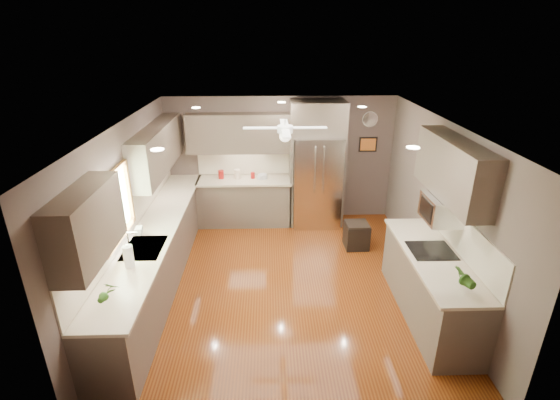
{
  "coord_description": "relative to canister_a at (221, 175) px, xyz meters",
  "views": [
    {
      "loc": [
        -0.24,
        -5.34,
        3.64
      ],
      "look_at": [
        -0.06,
        0.6,
        1.15
      ],
      "focal_mm": 26.0,
      "sensor_mm": 36.0,
      "label": 1
    }
  ],
  "objects": [
    {
      "name": "microwave",
      "position": [
        3.2,
        -2.81,
        0.46
      ],
      "size": [
        0.43,
        0.55,
        0.34
      ],
      "color": "silver",
      "rests_on": "wall_right"
    },
    {
      "name": "stool",
      "position": [
        2.51,
        -1.14,
        -0.78
      ],
      "size": [
        0.42,
        0.42,
        0.48
      ],
      "color": "black",
      "rests_on": "ground"
    },
    {
      "name": "wall_front",
      "position": [
        1.18,
        -4.76,
        0.23
      ],
      "size": [
        4.5,
        0.0,
        4.5
      ],
      "primitive_type": "plane",
      "rotation": [
        -1.57,
        0.0,
        0.0
      ],
      "color": "brown",
      "rests_on": "ground"
    },
    {
      "name": "ceiling",
      "position": [
        1.18,
        -2.26,
        1.48
      ],
      "size": [
        5.0,
        5.0,
        0.0
      ],
      "primitive_type": "plane",
      "rotation": [
        3.14,
        0.0,
        0.0
      ],
      "color": "white",
      "rests_on": "ground"
    },
    {
      "name": "back_run",
      "position": [
        0.45,
        -0.05,
        -0.54
      ],
      "size": [
        1.85,
        0.65,
        1.45
      ],
      "color": "brown",
      "rests_on": "ground"
    },
    {
      "name": "window",
      "position": [
        -1.04,
        -2.76,
        0.53
      ],
      "size": [
        0.05,
        1.12,
        0.92
      ],
      "color": "#BFF2B2",
      "rests_on": "wall_left"
    },
    {
      "name": "canister_a",
      "position": [
        0.0,
        0.0,
        0.0
      ],
      "size": [
        0.11,
        0.11,
        0.18
      ],
      "primitive_type": "cylinder",
      "rotation": [
        0.0,
        0.0,
        0.0
      ],
      "color": "maroon",
      "rests_on": "back_run"
    },
    {
      "name": "refrigerator",
      "position": [
        1.88,
        -0.1,
        0.17
      ],
      "size": [
        1.06,
        0.75,
        2.45
      ],
      "color": "silver",
      "rests_on": "ground"
    },
    {
      "name": "ceiling_fan",
      "position": [
        1.18,
        -1.96,
        1.31
      ],
      "size": [
        1.18,
        1.18,
        0.32
      ],
      "color": "white",
      "rests_on": "ceiling"
    },
    {
      "name": "left_run",
      "position": [
        -0.78,
        -2.11,
        -0.54
      ],
      "size": [
        0.65,
        4.7,
        1.45
      ],
      "color": "brown",
      "rests_on": "ground"
    },
    {
      "name": "right_run",
      "position": [
        3.11,
        -3.06,
        -0.54
      ],
      "size": [
        0.7,
        2.2,
        1.45
      ],
      "color": "brown",
      "rests_on": "ground"
    },
    {
      "name": "canister_c",
      "position": [
        0.32,
        -0.02,
        0.01
      ],
      "size": [
        0.14,
        0.14,
        0.2
      ],
      "primitive_type": "cylinder",
      "rotation": [
        0.0,
        0.0,
        -0.17
      ],
      "color": "beige",
      "rests_on": "back_run"
    },
    {
      "name": "uppers",
      "position": [
        0.44,
        -1.55,
        0.85
      ],
      "size": [
        4.5,
        4.7,
        0.95
      ],
      "color": "brown",
      "rests_on": "wall_left"
    },
    {
      "name": "wall_right",
      "position": [
        3.43,
        -2.26,
        0.23
      ],
      "size": [
        0.0,
        5.0,
        5.0
      ],
      "primitive_type": "plane",
      "rotation": [
        1.57,
        0.0,
        -1.57
      ],
      "color": "brown",
      "rests_on": "ground"
    },
    {
      "name": "soap_bottle",
      "position": [
        -0.9,
        -2.42,
        0.02
      ],
      "size": [
        0.11,
        0.11,
        0.21
      ],
      "primitive_type": "imported",
      "rotation": [
        0.0,
        0.0,
        0.15
      ],
      "color": "white",
      "rests_on": "left_run"
    },
    {
      "name": "canister_d",
      "position": [
        0.63,
        -0.01,
        -0.02
      ],
      "size": [
        0.09,
        0.09,
        0.12
      ],
      "primitive_type": "cylinder",
      "rotation": [
        0.0,
        0.0,
        0.08
      ],
      "color": "maroon",
      "rests_on": "back_run"
    },
    {
      "name": "paper_towel",
      "position": [
        -0.79,
        -3.23,
        0.06
      ],
      "size": [
        0.12,
        0.12,
        0.31
      ],
      "color": "white",
      "rests_on": "left_run"
    },
    {
      "name": "wall_clock",
      "position": [
        2.93,
        0.22,
        1.03
      ],
      "size": [
        0.3,
        0.03,
        0.3
      ],
      "color": "white",
      "rests_on": "wall_back"
    },
    {
      "name": "wall_back",
      "position": [
        1.18,
        0.24,
        0.23
      ],
      "size": [
        4.5,
        0.0,
        4.5
      ],
      "primitive_type": "plane",
      "rotation": [
        1.57,
        0.0,
        0.0
      ],
      "color": "brown",
      "rests_on": "ground"
    },
    {
      "name": "sink",
      "position": [
        -0.75,
        -2.76,
        -0.11
      ],
      "size": [
        0.5,
        0.7,
        0.32
      ],
      "color": "silver",
      "rests_on": "left_run"
    },
    {
      "name": "recessed_lights",
      "position": [
        1.14,
        -1.86,
        1.47
      ],
      "size": [
        2.84,
        3.14,
        0.01
      ],
      "color": "white",
      "rests_on": "ceiling"
    },
    {
      "name": "wall_left",
      "position": [
        -1.07,
        -2.26,
        0.23
      ],
      "size": [
        0.0,
        5.0,
        5.0
      ],
      "primitive_type": "plane",
      "rotation": [
        1.57,
        0.0,
        1.57
      ],
      "color": "brown",
      "rests_on": "ground"
    },
    {
      "name": "floor",
      "position": [
        1.18,
        -2.26,
        -1.02
      ],
      "size": [
        5.0,
        5.0,
        0.0
      ],
      "primitive_type": "plane",
      "color": "#51200A",
      "rests_on": "ground"
    },
    {
      "name": "bowl",
      "position": [
        0.82,
        -0.09,
        -0.05
      ],
      "size": [
        0.26,
        0.26,
        0.05
      ],
      "primitive_type": "imported",
      "rotation": [
        0.0,
        0.0,
        0.29
      ],
      "color": "beige",
      "rests_on": "back_run"
    },
    {
      "name": "framed_print",
      "position": [
        2.93,
        0.22,
        0.53
      ],
      "size": [
        0.36,
        0.03,
        0.3
      ],
      "color": "black",
      "rests_on": "wall_back"
    },
    {
      "name": "potted_plant_right",
      "position": [
        3.1,
        -3.84,
        0.08
      ],
      "size": [
        0.21,
        0.19,
        0.32
      ],
      "primitive_type": "imported",
      "rotation": [
        0.0,
        0.0,
        0.29
      ],
      "color": "#295618",
      "rests_on": "right_run"
    },
    {
      "name": "potted_plant_left",
      "position": [
        -0.77,
        -3.99,
        0.08
      ],
      "size": [
        0.18,
        0.14,
        0.32
      ],
      "primitive_type": "imported",
      "rotation": [
        0.0,
        0.0,
        -0.12
      ],
      "color": "#295618",
      "rests_on": "left_run"
    }
  ]
}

